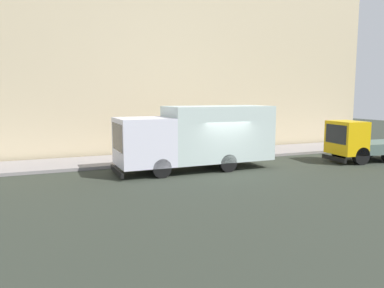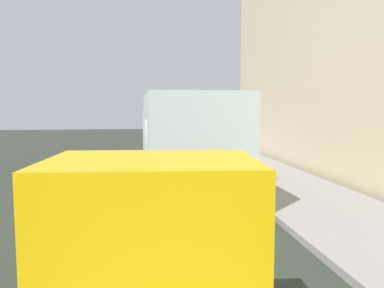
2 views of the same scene
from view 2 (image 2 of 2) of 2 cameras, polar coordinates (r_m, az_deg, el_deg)
The scene contains 6 objects.
ground at distance 11.41m, azimuth -6.20°, elevation -8.86°, with size 80.00×80.00×0.00m, color #2C3128.
sidewalk at distance 12.46m, azimuth 16.43°, elevation -7.45°, with size 3.51×30.00×0.16m, color gray.
building_facade at distance 13.61m, azimuth 26.30°, elevation 18.20°, with size 0.50×30.00×11.89m, color beige.
large_utility_truck at distance 12.25m, azimuth -1.17°, elevation 0.43°, with size 2.66×8.07×3.23m.
pedestrian_walking at distance 14.78m, azimuth 9.65°, elevation -1.28°, with size 0.34×0.34×1.76m.
street_sign_post at distance 12.62m, azimuth 8.70°, elevation -0.11°, with size 0.44×0.08×2.43m.
Camera 2 is at (-0.29, -11.05, 2.83)m, focal length 34.88 mm.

